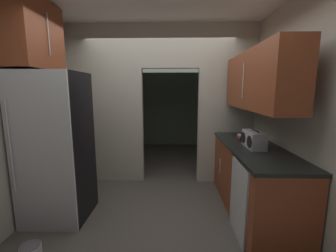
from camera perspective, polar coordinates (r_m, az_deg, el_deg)
ground at (r=3.12m, az=-3.36°, el=-22.51°), size 20.00×20.00×0.00m
kitchen_overhead_slab at (r=3.21m, az=-3.25°, el=29.87°), size 3.67×6.40×0.06m
kitchen_partition at (r=3.85m, az=-2.73°, el=6.79°), size 3.27×0.12×2.74m
adjoining_room_shell at (r=5.72m, az=-0.79°, el=6.61°), size 3.27×2.76×2.74m
kitchen_flank_right at (r=2.47m, az=37.30°, el=1.04°), size 0.10×3.70×2.74m
refrigerator at (r=3.09m, az=-27.23°, el=-5.05°), size 0.74×0.71×1.86m
lower_cabinet_run at (r=3.25m, az=20.94°, el=-12.71°), size 0.68×1.97×0.92m
dishwasher at (r=2.69m, az=17.95°, el=-18.08°), size 0.02×0.56×0.86m
upper_cabinet_counterside at (r=3.03m, az=22.41°, el=10.97°), size 0.36×1.77×0.73m
upper_cabinet_fridgeside at (r=3.27m, az=-31.72°, el=19.69°), size 0.36×0.81×0.83m
boombox at (r=3.00m, az=21.52°, el=-3.32°), size 0.20×0.40×0.24m
book_stack at (r=3.41m, az=18.82°, el=-2.79°), size 0.13×0.17×0.08m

